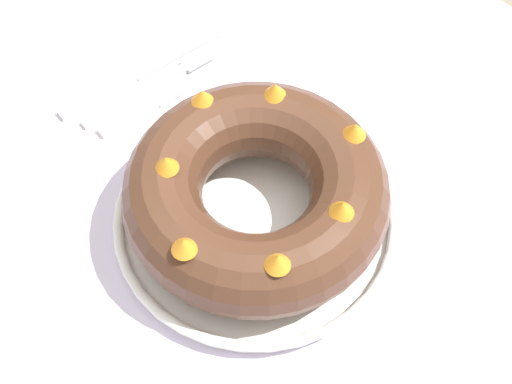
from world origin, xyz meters
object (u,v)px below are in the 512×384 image
Objects in this scene: bundt_cake at (256,192)px; fork at (166,79)px; serving_dish at (256,219)px; serving_knife at (131,77)px; cake_knife at (154,103)px.

fork is (-0.25, 0.05, -0.07)m from bundt_cake.
serving_dish reaches higher than serving_knife.
serving_knife is 1.32× the size of cake_knife.
bundt_cake is at bearing -4.77° from serving_knife.
serving_dish is at bearing -4.77° from serving_knife.
serving_knife is (-0.28, 0.01, -0.07)m from bundt_cake.
cake_knife is at bearing -58.35° from fork.
serving_dish reaches higher than fork.
serving_dish is 1.30× the size of serving_knife.
serving_dish is at bearing -179.29° from bundt_cake.
bundt_cake reaches higher than fork.
cake_knife is (0.02, -0.04, 0.00)m from fork.
fork is (-0.25, 0.05, -0.01)m from serving_dish.
serving_knife is at bearing 177.47° from bundt_cake.
bundt_cake is 1.32× the size of fork.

